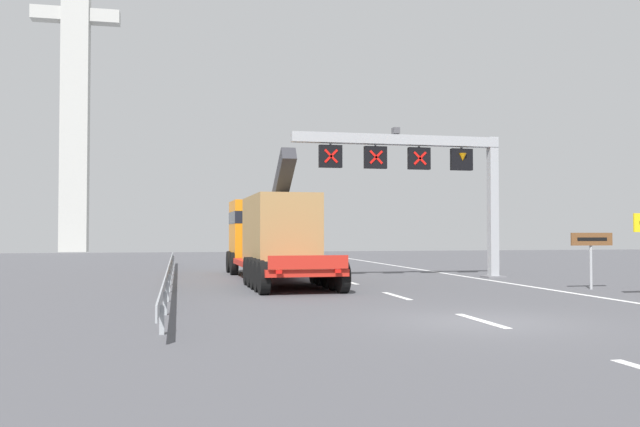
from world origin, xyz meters
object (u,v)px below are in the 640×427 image
heavy_haul_truck_red (270,234)px  bridge_pylon_distant (76,57)px  overhead_lane_gantry (425,164)px  tourist_info_sign_brown (591,246)px

heavy_haul_truck_red → bridge_pylon_distant: (-14.84, 44.71, 18.71)m
overhead_lane_gantry → tourist_info_sign_brown: overhead_lane_gantry is taller
overhead_lane_gantry → heavy_haul_truck_red: size_ratio=0.70×
overhead_lane_gantry → heavy_haul_truck_red: bearing=169.5°
overhead_lane_gantry → bridge_pylon_distant: bearing=115.2°
heavy_haul_truck_red → bridge_pylon_distant: size_ratio=0.35×
heavy_haul_truck_red → tourist_info_sign_brown: bearing=-36.3°
tourist_info_sign_brown → bridge_pylon_distant: bearing=115.9°
bridge_pylon_distant → tourist_info_sign_brown: bearing=-64.1°
overhead_lane_gantry → tourist_info_sign_brown: 8.40m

